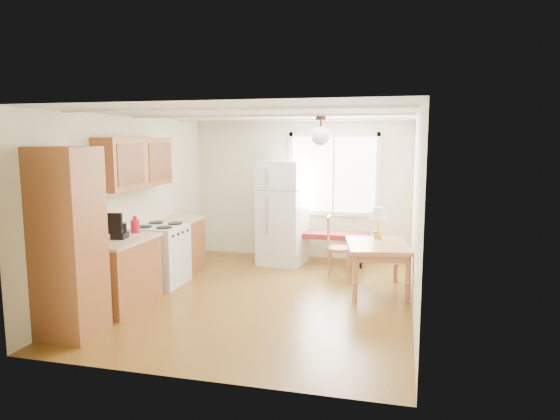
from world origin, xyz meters
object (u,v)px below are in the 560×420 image
(refrigerator, at_px, (283,213))
(chair, at_px, (334,242))
(bench, at_px, (332,236))
(dining_table, at_px, (377,250))

(refrigerator, distance_m, chair, 1.15)
(refrigerator, bearing_deg, chair, -21.07)
(bench, xyz_separation_m, dining_table, (0.84, -1.40, 0.10))
(refrigerator, bearing_deg, bench, 15.04)
(bench, distance_m, dining_table, 1.63)
(dining_table, bearing_deg, bench, 111.04)
(refrigerator, xyz_separation_m, bench, (0.86, 0.13, -0.40))
(bench, distance_m, chair, 0.65)
(refrigerator, distance_m, bench, 0.96)
(chair, bearing_deg, refrigerator, 148.29)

